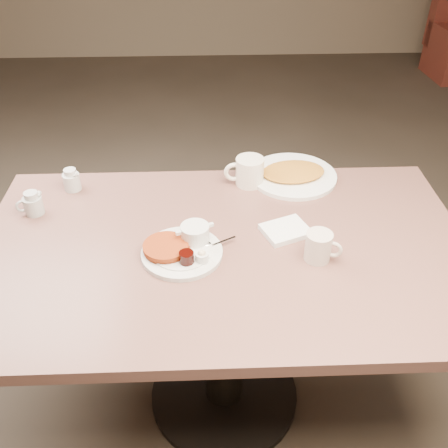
{
  "coord_description": "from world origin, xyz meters",
  "views": [
    {
      "loc": [
        -0.05,
        -1.21,
        1.73
      ],
      "look_at": [
        0.0,
        0.02,
        0.82
      ],
      "focal_mm": 41.15,
      "sensor_mm": 36.0,
      "label": 1
    }
  ],
  "objects_px": {
    "creamer_left": "(33,204)",
    "creamer_right": "(71,180)",
    "diner_table": "(224,287)",
    "main_plate": "(182,247)",
    "hash_plate": "(293,174)",
    "coffee_mug_far": "(248,171)",
    "coffee_mug_near": "(319,246)"
  },
  "relations": [
    {
      "from": "hash_plate",
      "to": "diner_table",
      "type": "bearing_deg",
      "value": -124.32
    },
    {
      "from": "diner_table",
      "to": "creamer_left",
      "type": "height_order",
      "value": "creamer_left"
    },
    {
      "from": "main_plate",
      "to": "creamer_right",
      "type": "distance_m",
      "value": 0.54
    },
    {
      "from": "main_plate",
      "to": "hash_plate",
      "type": "height_order",
      "value": "main_plate"
    },
    {
      "from": "creamer_left",
      "to": "creamer_right",
      "type": "bearing_deg",
      "value": 55.77
    },
    {
      "from": "diner_table",
      "to": "creamer_left",
      "type": "relative_size",
      "value": 16.68
    },
    {
      "from": "creamer_left",
      "to": "creamer_right",
      "type": "relative_size",
      "value": 1.12
    },
    {
      "from": "coffee_mug_near",
      "to": "creamer_left",
      "type": "relative_size",
      "value": 1.31
    },
    {
      "from": "coffee_mug_near",
      "to": "creamer_right",
      "type": "relative_size",
      "value": 1.47
    },
    {
      "from": "creamer_left",
      "to": "creamer_right",
      "type": "distance_m",
      "value": 0.17
    },
    {
      "from": "coffee_mug_near",
      "to": "hash_plate",
      "type": "bearing_deg",
      "value": 90.74
    },
    {
      "from": "diner_table",
      "to": "main_plate",
      "type": "distance_m",
      "value": 0.23
    },
    {
      "from": "creamer_right",
      "to": "hash_plate",
      "type": "relative_size",
      "value": 0.22
    },
    {
      "from": "main_plate",
      "to": "hash_plate",
      "type": "distance_m",
      "value": 0.57
    },
    {
      "from": "main_plate",
      "to": "creamer_left",
      "type": "xyz_separation_m",
      "value": [
        -0.49,
        0.23,
        0.01
      ]
    },
    {
      "from": "creamer_right",
      "to": "hash_plate",
      "type": "xyz_separation_m",
      "value": [
        0.79,
        0.05,
        -0.02
      ]
    },
    {
      "from": "creamer_right",
      "to": "main_plate",
      "type": "bearing_deg",
      "value": -42.9
    },
    {
      "from": "coffee_mug_far",
      "to": "creamer_left",
      "type": "xyz_separation_m",
      "value": [
        -0.72,
        -0.16,
        -0.01
      ]
    },
    {
      "from": "diner_table",
      "to": "creamer_right",
      "type": "height_order",
      "value": "creamer_right"
    },
    {
      "from": "creamer_left",
      "to": "diner_table",
      "type": "bearing_deg",
      "value": -17.88
    },
    {
      "from": "main_plate",
      "to": "creamer_left",
      "type": "distance_m",
      "value": 0.54
    },
    {
      "from": "coffee_mug_far",
      "to": "creamer_left",
      "type": "height_order",
      "value": "coffee_mug_far"
    },
    {
      "from": "main_plate",
      "to": "coffee_mug_far",
      "type": "bearing_deg",
      "value": 59.44
    },
    {
      "from": "diner_table",
      "to": "creamer_right",
      "type": "relative_size",
      "value": 18.75
    },
    {
      "from": "coffee_mug_near",
      "to": "creamer_right",
      "type": "height_order",
      "value": "coffee_mug_near"
    },
    {
      "from": "main_plate",
      "to": "creamer_left",
      "type": "height_order",
      "value": "creamer_left"
    },
    {
      "from": "diner_table",
      "to": "coffee_mug_near",
      "type": "relative_size",
      "value": 12.74
    },
    {
      "from": "diner_table",
      "to": "hash_plate",
      "type": "bearing_deg",
      "value": 55.68
    },
    {
      "from": "main_plate",
      "to": "creamer_right",
      "type": "height_order",
      "value": "creamer_right"
    },
    {
      "from": "hash_plate",
      "to": "creamer_left",
      "type": "bearing_deg",
      "value": -167.85
    },
    {
      "from": "creamer_right",
      "to": "hash_plate",
      "type": "height_order",
      "value": "creamer_right"
    },
    {
      "from": "coffee_mug_near",
      "to": "coffee_mug_far",
      "type": "xyz_separation_m",
      "value": [
        -0.17,
        0.42,
        0.0
      ]
    }
  ]
}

